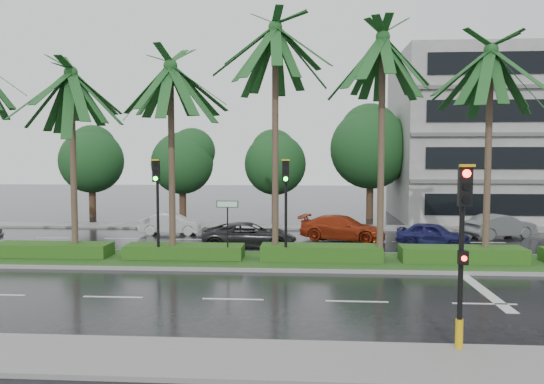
# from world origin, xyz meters

# --- Properties ---
(ground) EXTENTS (120.00, 120.00, 0.00)m
(ground) POSITION_xyz_m (0.00, 0.00, 0.00)
(ground) COLOR black
(ground) RESTS_ON ground
(near_sidewalk) EXTENTS (40.00, 2.40, 0.12)m
(near_sidewalk) POSITION_xyz_m (0.00, -10.20, 0.06)
(near_sidewalk) COLOR gray
(near_sidewalk) RESTS_ON ground
(far_sidewalk) EXTENTS (40.00, 2.00, 0.12)m
(far_sidewalk) POSITION_xyz_m (0.00, 12.00, 0.06)
(far_sidewalk) COLOR gray
(far_sidewalk) RESTS_ON ground
(median) EXTENTS (36.00, 4.00, 0.15)m
(median) POSITION_xyz_m (0.00, 1.00, 0.08)
(median) COLOR gray
(median) RESTS_ON ground
(hedge) EXTENTS (35.20, 1.40, 0.60)m
(hedge) POSITION_xyz_m (0.00, 1.00, 0.45)
(hedge) COLOR #1D4012
(hedge) RESTS_ON median
(lane_markings) EXTENTS (34.00, 13.06, 0.01)m
(lane_markings) POSITION_xyz_m (3.04, -0.43, 0.01)
(lane_markings) COLOR silver
(lane_markings) RESTS_ON ground
(palm_row) EXTENTS (26.30, 4.20, 10.80)m
(palm_row) POSITION_xyz_m (-1.25, 1.02, 8.43)
(palm_row) COLOR #443627
(palm_row) RESTS_ON median
(signal_near) EXTENTS (0.34, 0.45, 4.36)m
(signal_near) POSITION_xyz_m (6.00, -9.39, 2.50)
(signal_near) COLOR black
(signal_near) RESTS_ON near_sidewalk
(signal_median_left) EXTENTS (0.34, 0.42, 4.36)m
(signal_median_left) POSITION_xyz_m (-4.00, 0.30, 3.00)
(signal_median_left) COLOR black
(signal_median_left) RESTS_ON median
(signal_median_right) EXTENTS (0.34, 0.42, 4.36)m
(signal_median_right) POSITION_xyz_m (1.50, 0.30, 3.00)
(signal_median_right) COLOR black
(signal_median_right) RESTS_ON median
(street_sign) EXTENTS (0.95, 0.09, 2.60)m
(street_sign) POSITION_xyz_m (-1.00, 0.48, 2.12)
(street_sign) COLOR black
(street_sign) RESTS_ON median
(bg_trees) EXTENTS (32.79, 5.87, 8.48)m
(bg_trees) POSITION_xyz_m (1.02, 17.59, 4.74)
(bg_trees) COLOR #3C281B
(bg_trees) RESTS_ON ground
(building) EXTENTS (16.00, 10.00, 12.00)m
(building) POSITION_xyz_m (17.00, 18.00, 6.00)
(building) COLOR gray
(building) RESTS_ON ground
(car_white) EXTENTS (1.34, 3.80, 1.25)m
(car_white) POSITION_xyz_m (-5.59, 8.85, 0.62)
(car_white) COLOR #B9B9B9
(car_white) RESTS_ON ground
(car_darkgrey) EXTENTS (2.68, 4.94, 1.31)m
(car_darkgrey) POSITION_xyz_m (-0.50, 4.36, 0.66)
(car_darkgrey) COLOR #252427
(car_darkgrey) RESTS_ON ground
(car_red) EXTENTS (3.22, 5.05, 1.36)m
(car_red) POSITION_xyz_m (4.34, 7.34, 0.68)
(car_red) COLOR #9F2D11
(car_red) RESTS_ON ground
(car_blue) EXTENTS (2.85, 3.90, 1.24)m
(car_blue) POSITION_xyz_m (8.84, 5.56, 0.62)
(car_blue) COLOR navy
(car_blue) RESTS_ON ground
(car_grey) EXTENTS (2.86, 4.32, 1.34)m
(car_grey) POSITION_xyz_m (13.34, 8.82, 0.67)
(car_grey) COLOR #585B5D
(car_grey) RESTS_ON ground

